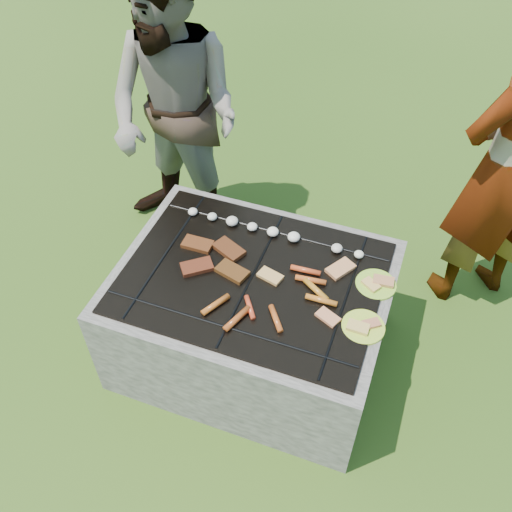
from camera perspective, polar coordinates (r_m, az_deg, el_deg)
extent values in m
plane|color=#284912|center=(3.19, -0.32, -9.32)|extent=(60.00, 60.00, 0.00)
cube|color=gray|center=(3.19, 2.24, -0.55)|extent=(1.30, 0.18, 0.60)
cube|color=#A0998E|center=(2.73, -3.44, -12.44)|extent=(1.30, 0.18, 0.60)
cube|color=#A7A094|center=(3.11, -10.06, -3.10)|extent=(0.18, 0.64, 0.60)
cube|color=gray|center=(2.87, 10.31, -9.02)|extent=(0.18, 0.64, 0.60)
cube|color=black|center=(2.99, -0.34, -6.74)|extent=(0.94, 0.64, 0.48)
sphere|color=#FF5914|center=(2.82, -0.35, -4.06)|extent=(0.10, 0.10, 0.10)
cube|color=black|center=(2.71, -0.37, -2.09)|extent=(1.20, 0.90, 0.01)
cylinder|color=black|center=(2.84, -8.90, 0.38)|extent=(0.01, 0.88, 0.01)
cylinder|color=black|center=(2.70, -0.37, -2.01)|extent=(0.01, 0.88, 0.01)
cylinder|color=black|center=(2.63, 8.87, -4.53)|extent=(0.01, 0.88, 0.01)
cylinder|color=black|center=(2.52, -2.95, -7.13)|extent=(1.18, 0.01, 0.01)
cylinder|color=black|center=(2.91, 1.85, 2.42)|extent=(1.18, 0.01, 0.01)
ellipsoid|color=silver|center=(3.01, -6.34, 4.43)|extent=(0.05, 0.05, 0.04)
ellipsoid|color=beige|center=(2.97, -4.39, 3.95)|extent=(0.05, 0.05, 0.04)
ellipsoid|color=beige|center=(2.94, -2.41, 3.51)|extent=(0.06, 0.06, 0.04)
ellipsoid|color=silver|center=(2.91, -0.38, 2.94)|extent=(0.05, 0.05, 0.04)
ellipsoid|color=white|center=(2.88, 1.70, 2.45)|extent=(0.06, 0.06, 0.04)
ellipsoid|color=#F0E6CC|center=(2.86, 3.80, 1.92)|extent=(0.06, 0.06, 0.04)
ellipsoid|color=beige|center=(2.83, 8.09, 0.77)|extent=(0.06, 0.06, 0.04)
ellipsoid|color=white|center=(2.82, 10.26, 0.17)|extent=(0.05, 0.05, 0.03)
cube|color=brown|center=(2.85, -5.86, 1.19)|extent=(0.15, 0.09, 0.02)
cube|color=brown|center=(2.81, -2.73, 0.67)|extent=(0.18, 0.15, 0.02)
cube|color=#90381A|center=(2.74, -5.93, -1.07)|extent=(0.17, 0.16, 0.02)
cube|color=brown|center=(2.71, -2.40, -1.55)|extent=(0.17, 0.12, 0.02)
cylinder|color=#E74926|center=(2.72, 4.98, -1.44)|extent=(0.15, 0.03, 0.03)
cylinder|color=orange|center=(2.68, 5.49, -2.40)|extent=(0.15, 0.04, 0.03)
cylinder|color=orange|center=(2.64, 6.01, -3.38)|extent=(0.14, 0.11, 0.03)
cylinder|color=orange|center=(2.60, 6.55, -4.41)|extent=(0.15, 0.03, 0.03)
cylinder|color=#EC5726|center=(2.56, -0.62, -5.15)|extent=(0.09, 0.12, 0.02)
cylinder|color=#CA4C21|center=(2.53, 1.99, -6.27)|extent=(0.11, 0.13, 0.03)
cylinder|color=#BC631F|center=(2.58, -4.07, -4.86)|extent=(0.10, 0.15, 0.03)
cylinder|color=#BF581F|center=(2.52, -1.91, -6.26)|extent=(0.08, 0.16, 0.03)
cube|color=tan|center=(2.69, 1.43, -2.00)|extent=(0.13, 0.09, 0.02)
cube|color=tan|center=(2.56, 7.20, -6.07)|extent=(0.12, 0.10, 0.01)
cube|color=tan|center=(2.75, 8.45, -1.25)|extent=(0.14, 0.16, 0.02)
cylinder|color=#C4F93B|center=(2.73, 11.88, -2.81)|extent=(0.21, 0.21, 0.01)
cube|color=#E2D073|center=(2.71, 11.43, -2.80)|extent=(0.10, 0.09, 0.01)
cube|color=tan|center=(2.73, 12.63, -2.45)|extent=(0.10, 0.07, 0.02)
cylinder|color=#FFF83C|center=(2.56, 10.66, -6.99)|extent=(0.25, 0.25, 0.01)
cube|color=#E6D375|center=(2.54, 10.17, -7.00)|extent=(0.10, 0.06, 0.02)
cube|color=tan|center=(2.56, 11.46, -6.63)|extent=(0.09, 0.08, 0.01)
imported|color=#A5958A|center=(3.12, 23.95, 7.80)|extent=(0.77, 0.72, 1.76)
imported|color=gray|center=(3.30, -8.09, 13.69)|extent=(0.97, 0.84, 1.74)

